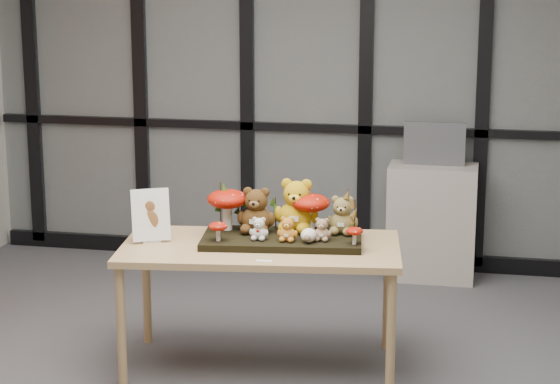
% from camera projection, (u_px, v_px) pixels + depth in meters
% --- Properties ---
extents(room_shell, '(5.00, 5.00, 5.00)m').
position_uv_depth(room_shell, '(219.00, 80.00, 5.12)').
color(room_shell, '#B1B0A8').
rests_on(room_shell, floor).
extents(glass_partition, '(4.90, 0.06, 2.78)m').
position_uv_depth(glass_partition, '(306.00, 79.00, 7.54)').
color(glass_partition, '#2D383F').
rests_on(glass_partition, floor).
extents(display_table, '(1.63, 0.96, 0.72)m').
position_uv_depth(display_table, '(260.00, 257.00, 5.65)').
color(display_table, tan).
rests_on(display_table, floor).
extents(diorama_tray, '(0.94, 0.55, 0.04)m').
position_uv_depth(diorama_tray, '(282.00, 239.00, 5.68)').
color(diorama_tray, black).
rests_on(diorama_tray, display_table).
extents(bear_pooh_yellow, '(0.28, 0.26, 0.33)m').
position_uv_depth(bear_pooh_yellow, '(297.00, 202.00, 5.75)').
color(bear_pooh_yellow, '#C49411').
rests_on(bear_pooh_yellow, diorama_tray).
extents(bear_brown_medium, '(0.24, 0.22, 0.29)m').
position_uv_depth(bear_brown_medium, '(256.00, 208.00, 5.73)').
color(bear_brown_medium, '#472C11').
rests_on(bear_brown_medium, diorama_tray).
extents(bear_tan_back, '(0.20, 0.19, 0.24)m').
position_uv_depth(bear_tan_back, '(342.00, 213.00, 5.71)').
color(bear_tan_back, olive).
rests_on(bear_tan_back, diorama_tray).
extents(bear_small_yellow, '(0.13, 0.12, 0.15)m').
position_uv_depth(bear_small_yellow, '(288.00, 228.00, 5.56)').
color(bear_small_yellow, orange).
rests_on(bear_small_yellow, diorama_tray).
extents(bear_white_bow, '(0.12, 0.11, 0.14)m').
position_uv_depth(bear_white_bow, '(259.00, 227.00, 5.59)').
color(bear_white_bow, silver).
rests_on(bear_white_bow, diorama_tray).
extents(bear_beige_small, '(0.12, 0.11, 0.14)m').
position_uv_depth(bear_beige_small, '(322.00, 228.00, 5.57)').
color(bear_beige_small, '#9D7A5D').
rests_on(bear_beige_small, diorama_tray).
extents(plush_cream_hedgehog, '(0.07, 0.07, 0.09)m').
position_uv_depth(plush_cream_hedgehog, '(309.00, 235.00, 5.54)').
color(plush_cream_hedgehog, white).
rests_on(plush_cream_hedgehog, diorama_tray).
extents(mushroom_back_left, '(0.23, 0.23, 0.26)m').
position_uv_depth(mushroom_back_left, '(228.00, 208.00, 5.78)').
color(mushroom_back_left, '#921104').
rests_on(mushroom_back_left, diorama_tray).
extents(mushroom_back_right, '(0.22, 0.22, 0.24)m').
position_uv_depth(mushroom_back_right, '(310.00, 211.00, 5.73)').
color(mushroom_back_right, '#921104').
rests_on(mushroom_back_right, diorama_tray).
extents(mushroom_front_left, '(0.11, 0.11, 0.12)m').
position_uv_depth(mushroom_front_left, '(218.00, 230.00, 5.57)').
color(mushroom_front_left, '#921104').
rests_on(mushroom_front_left, diorama_tray).
extents(mushroom_front_right, '(0.09, 0.09, 0.10)m').
position_uv_depth(mushroom_front_right, '(354.00, 235.00, 5.50)').
color(mushroom_front_right, '#921104').
rests_on(mushroom_front_right, diorama_tray).
extents(sprig_green_far_left, '(0.05, 0.05, 0.28)m').
position_uv_depth(sprig_green_far_left, '(221.00, 206.00, 5.78)').
color(sprig_green_far_left, '#16340B').
rests_on(sprig_green_far_left, diorama_tray).
extents(sprig_green_mid_left, '(0.05, 0.05, 0.22)m').
position_uv_depth(sprig_green_mid_left, '(241.00, 210.00, 5.83)').
color(sprig_green_mid_left, '#16340B').
rests_on(sprig_green_mid_left, diorama_tray).
extents(sprig_dry_far_right, '(0.05, 0.05, 0.25)m').
position_uv_depth(sprig_dry_far_right, '(348.00, 211.00, 5.71)').
color(sprig_dry_far_right, brown).
rests_on(sprig_dry_far_right, diorama_tray).
extents(sprig_dry_mid_right, '(0.05, 0.05, 0.22)m').
position_uv_depth(sprig_dry_mid_right, '(355.00, 219.00, 5.60)').
color(sprig_dry_mid_right, brown).
rests_on(sprig_dry_mid_right, diorama_tray).
extents(sprig_green_centre, '(0.05, 0.05, 0.18)m').
position_uv_depth(sprig_green_centre, '(276.00, 213.00, 5.83)').
color(sprig_green_centre, '#16340B').
rests_on(sprig_green_centre, diorama_tray).
extents(sign_holder, '(0.22, 0.15, 0.30)m').
position_uv_depth(sign_holder, '(151.00, 218.00, 5.67)').
color(sign_holder, silver).
rests_on(sign_holder, display_table).
extents(label_card, '(0.09, 0.03, 0.00)m').
position_uv_depth(label_card, '(264.00, 261.00, 5.33)').
color(label_card, white).
rests_on(label_card, display_table).
extents(cabinet, '(0.63, 0.37, 0.84)m').
position_uv_depth(cabinet, '(432.00, 222.00, 7.35)').
color(cabinet, '#A59B93').
rests_on(cabinet, floor).
extents(monitor, '(0.44, 0.05, 0.31)m').
position_uv_depth(monitor, '(434.00, 144.00, 7.24)').
color(monitor, '#52545A').
rests_on(monitor, cabinet).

